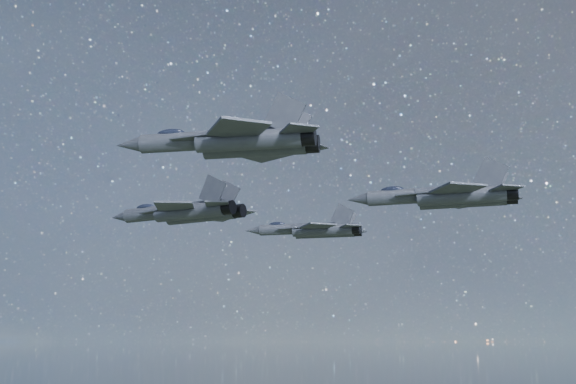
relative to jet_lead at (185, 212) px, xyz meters
The scene contains 4 objects.
jet_lead is the anchor object (origin of this frame).
jet_left 20.50m from the jet_lead, 70.66° to the left, with size 16.94×11.43×4.27m.
jet_right 20.79m from the jet_lead, 39.51° to the right, with size 19.70×13.17×4.99m.
jet_slot 29.81m from the jet_lead, 18.75° to the left, with size 19.38×13.25×4.86m.
Camera 1 is at (38.88, -65.62, 129.07)m, focal length 42.00 mm.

